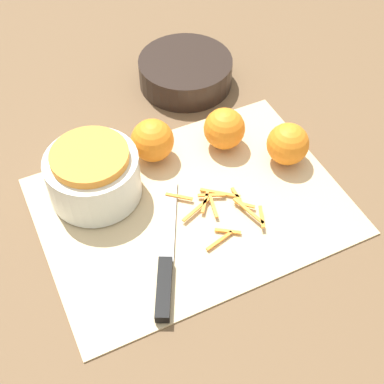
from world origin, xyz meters
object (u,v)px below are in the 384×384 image
(orange_right, at_px, (224,129))
(orange_back, at_px, (152,140))
(bowl_speckled, at_px, (93,174))
(knife, at_px, (165,270))
(orange_left, at_px, (288,144))
(bowl_dark, at_px, (185,72))

(orange_right, height_order, orange_back, orange_back)
(orange_right, bearing_deg, bowl_speckled, -177.47)
(knife, height_order, orange_back, orange_back)
(orange_left, distance_m, orange_back, 0.23)
(bowl_speckled, height_order, orange_left, bowl_speckled)
(orange_back, bearing_deg, orange_right, -11.95)
(bowl_speckled, xyz_separation_m, orange_right, (0.24, 0.01, -0.01))
(knife, xyz_separation_m, orange_right, (0.20, 0.20, 0.03))
(orange_right, bearing_deg, bowl_dark, 85.63)
(bowl_dark, relative_size, orange_back, 2.48)
(bowl_dark, height_order, knife, bowl_dark)
(knife, height_order, orange_left, orange_left)
(bowl_dark, bearing_deg, orange_left, -76.53)
(bowl_dark, bearing_deg, knife, -118.86)
(bowl_speckled, height_order, knife, bowl_speckled)
(orange_back, bearing_deg, bowl_speckled, -162.46)
(orange_left, height_order, orange_back, orange_back)
(knife, bearing_deg, orange_back, 7.87)
(orange_left, bearing_deg, orange_back, 152.57)
(bowl_speckled, relative_size, orange_right, 2.05)
(bowl_dark, relative_size, orange_right, 2.53)
(knife, height_order, orange_right, orange_right)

